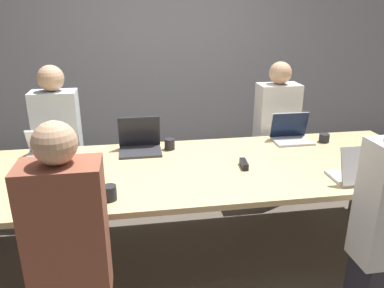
{
  "coord_description": "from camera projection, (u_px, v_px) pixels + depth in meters",
  "views": [
    {
      "loc": [
        -0.44,
        -2.58,
        1.91
      ],
      "look_at": [
        -0.0,
        0.1,
        0.92
      ],
      "focal_mm": 35.0,
      "sensor_mm": 36.0,
      "label": 1
    }
  ],
  "objects": [
    {
      "name": "person_near_left",
      "position": [
        70.0,
        257.0,
        1.94
      ],
      "size": [
        0.4,
        0.24,
        1.43
      ],
      "rotation": [
        0.0,
        0.0,
        3.14
      ],
      "color": "#2D2D38",
      "rests_on": "ground_plane"
    },
    {
      "name": "person_far_left",
      "position": [
        59.0,
        146.0,
        3.46
      ],
      "size": [
        0.4,
        0.24,
        1.45
      ],
      "color": "#2D2D38",
      "rests_on": "ground_plane"
    },
    {
      "name": "conference_table",
      "position": [
        194.0,
        174.0,
        2.87
      ],
      "size": [
        3.73,
        1.21,
        0.77
      ],
      "color": "#D6B77F",
      "rests_on": "ground_plane"
    },
    {
      "name": "stapler",
      "position": [
        244.0,
        164.0,
        2.84
      ],
      "size": [
        0.06,
        0.15,
        0.05
      ],
      "rotation": [
        0.0,
        0.0,
        -0.09
      ],
      "color": "black",
      "rests_on": "conference_table"
    },
    {
      "name": "cup_near_left",
      "position": [
        110.0,
        193.0,
        2.35
      ],
      "size": [
        0.09,
        0.09,
        0.1
      ],
      "color": "#232328",
      "rests_on": "conference_table"
    },
    {
      "name": "cup_far_right",
      "position": [
        324.0,
        138.0,
        3.37
      ],
      "size": [
        0.09,
        0.09,
        0.08
      ],
      "color": "#232328",
      "rests_on": "conference_table"
    },
    {
      "name": "person_far_right",
      "position": [
        275.0,
        136.0,
        3.78
      ],
      "size": [
        0.4,
        0.24,
        1.44
      ],
      "color": "#2D2D38",
      "rests_on": "ground_plane"
    },
    {
      "name": "laptop_near_left",
      "position": [
        64.0,
        194.0,
        2.29
      ],
      "size": [
        0.32,
        0.24,
        0.23
      ],
      "rotation": [
        0.0,
        0.0,
        3.14
      ],
      "color": "#B7B7BC",
      "rests_on": "conference_table"
    },
    {
      "name": "ground_plane",
      "position": [
        194.0,
        252.0,
        3.11
      ],
      "size": [
        24.0,
        24.0,
        0.0
      ],
      "primitive_type": "plane",
      "color": "brown"
    },
    {
      "name": "curtain_wall",
      "position": [
        166.0,
        52.0,
        4.58
      ],
      "size": [
        12.0,
        0.06,
        2.8
      ],
      "color": "#9999A3",
      "rests_on": "ground_plane"
    },
    {
      "name": "laptop_near_right",
      "position": [
        359.0,
        171.0,
        2.59
      ],
      "size": [
        0.32,
        0.27,
        0.27
      ],
      "rotation": [
        0.0,
        0.0,
        3.14
      ],
      "color": "#B7B7BC",
      "rests_on": "conference_table"
    },
    {
      "name": "laptop_far_midleft",
      "position": [
        140.0,
        142.0,
        3.15
      ],
      "size": [
        0.35,
        0.27,
        0.28
      ],
      "color": "#333338",
      "rests_on": "conference_table"
    },
    {
      "name": "laptop_far_right",
      "position": [
        291.0,
        133.0,
        3.39
      ],
      "size": [
        0.34,
        0.25,
        0.25
      ],
      "color": "#B7B7BC",
      "rests_on": "conference_table"
    },
    {
      "name": "cup_far_midleft",
      "position": [
        170.0,
        144.0,
        3.19
      ],
      "size": [
        0.09,
        0.09,
        0.09
      ],
      "color": "#232328",
      "rests_on": "conference_table"
    },
    {
      "name": "laptop_far_left",
      "position": [
        47.0,
        148.0,
        3.06
      ],
      "size": [
        0.31,
        0.22,
        0.22
      ],
      "color": "#B7B7BC",
      "rests_on": "conference_table"
    }
  ]
}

